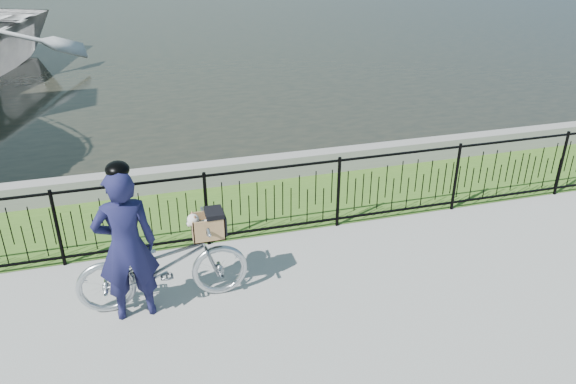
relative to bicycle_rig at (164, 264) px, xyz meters
name	(u,v)px	position (x,y,z in m)	size (l,w,h in m)	color
ground	(306,297)	(1.70, -0.40, -0.55)	(120.00, 120.00, 0.00)	gray
grass_strip	(260,205)	(1.70, 2.20, -0.55)	(60.00, 2.00, 0.01)	#3F651F
quay_wall	(247,170)	(1.70, 3.20, -0.35)	(60.00, 0.30, 0.40)	gray
fence	(274,201)	(1.70, 1.20, 0.02)	(14.00, 0.06, 1.15)	black
bicycle_rig	(164,264)	(0.00, 0.00, 0.00)	(2.07, 0.72, 1.21)	#ABB1B7
cyclist	(126,245)	(-0.39, -0.15, 0.42)	(0.73, 0.50, 1.98)	#15153A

